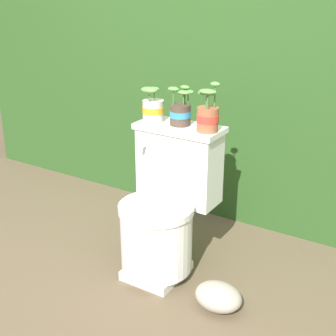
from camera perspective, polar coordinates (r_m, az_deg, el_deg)
ground_plane at (r=2.63m, az=-1.66°, el=-13.03°), size 12.00×12.00×0.00m
hedge_backdrop at (r=3.26m, az=9.84°, el=10.80°), size 4.32×0.71×1.80m
toilet at (r=2.53m, az=-0.31°, el=-4.99°), size 0.47×0.54×0.80m
potted_plant_left at (r=2.54m, az=-1.86°, el=7.35°), size 0.12×0.13×0.19m
potted_plant_midleft at (r=2.47m, az=1.52°, el=6.93°), size 0.12×0.11×0.21m
potted_plant_middle at (r=2.36m, az=4.86°, el=6.48°), size 0.12×0.13×0.25m
garden_stone at (r=2.39m, az=6.16°, el=-15.33°), size 0.24×0.19×0.13m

